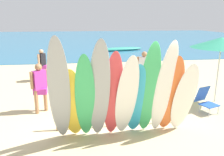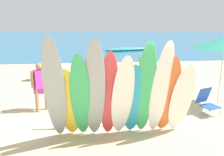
# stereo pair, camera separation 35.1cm
# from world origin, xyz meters

# --- Properties ---
(ground) EXTENTS (60.00, 60.00, 0.00)m
(ground) POSITION_xyz_m (0.00, 14.00, 0.00)
(ground) COLOR #D3BC8C
(ocean_water) EXTENTS (60.00, 40.00, 0.02)m
(ocean_water) POSITION_xyz_m (0.00, 29.70, 0.01)
(ocean_water) COLOR teal
(ocean_water) RESTS_ON ground
(surfboard_rack) EXTENTS (3.53, 0.07, 0.74)m
(surfboard_rack) POSITION_xyz_m (0.00, 0.00, 0.59)
(surfboard_rack) COLOR brown
(surfboard_rack) RESTS_ON ground
(surfboard_grey_0) EXTENTS (0.52, 1.18, 2.68)m
(surfboard_grey_0) POSITION_xyz_m (-1.52, -0.85, 1.34)
(surfboard_grey_0) COLOR #999EA3
(surfboard_grey_0) RESTS_ON ground
(surfboard_yellow_1) EXTENTS (0.62, 0.87, 1.94)m
(surfboard_yellow_1) POSITION_xyz_m (-1.25, -0.64, 0.97)
(surfboard_yellow_1) COLOR yellow
(surfboard_yellow_1) RESTS_ON ground
(surfboard_green_2) EXTENTS (0.50, 1.06, 2.30)m
(surfboard_green_2) POSITION_xyz_m (-0.95, -0.77, 1.15)
(surfboard_green_2) COLOR #38B266
(surfboard_green_2) RESTS_ON ground
(surfboard_grey_3) EXTENTS (0.53, 1.08, 2.61)m
(surfboard_grey_3) POSITION_xyz_m (-0.63, -0.82, 1.30)
(surfboard_grey_3) COLOR #999EA3
(surfboard_grey_3) RESTS_ON ground
(surfboard_red_4) EXTENTS (0.49, 0.81, 2.31)m
(surfboard_red_4) POSITION_xyz_m (-0.28, -0.68, 1.16)
(surfboard_red_4) COLOR #D13D42
(surfboard_red_4) RESTS_ON ground
(surfboard_white_5) EXTENTS (0.61, 0.94, 2.22)m
(surfboard_white_5) POSITION_xyz_m (0.05, -0.72, 1.11)
(surfboard_white_5) COLOR white
(surfboard_white_5) RESTS_ON ground
(surfboard_teal_6) EXTENTS (0.57, 0.79, 1.99)m
(surfboard_teal_6) POSITION_xyz_m (0.32, -0.60, 0.99)
(surfboard_teal_6) COLOR #289EC6
(surfboard_teal_6) RESTS_ON ground
(surfboard_green_7) EXTENTS (0.55, 0.96, 2.52)m
(surfboard_green_7) POSITION_xyz_m (0.60, -0.69, 1.26)
(surfboard_green_7) COLOR #38B266
(surfboard_green_7) RESTS_ON ground
(surfboard_white_8) EXTENTS (0.51, 0.95, 2.54)m
(surfboard_white_8) POSITION_xyz_m (0.97, -0.73, 1.27)
(surfboard_white_8) COLOR white
(surfboard_white_8) RESTS_ON ground
(surfboard_orange_9) EXTENTS (0.63, 0.88, 2.17)m
(surfboard_orange_9) POSITION_xyz_m (1.19, -0.64, 1.09)
(surfboard_orange_9) COLOR orange
(surfboard_orange_9) RESTS_ON ground
(surfboard_white_10) EXTENTS (0.59, 0.89, 1.99)m
(surfboard_white_10) POSITION_xyz_m (1.53, -0.71, 1.00)
(surfboard_white_10) COLOR white
(surfboard_white_10) RESTS_ON ground
(beachgoer_strolling) EXTENTS (0.59, 0.36, 1.67)m
(beachgoer_strolling) POSITION_xyz_m (1.60, 3.16, 0.96)
(beachgoer_strolling) COLOR #9E704C
(beachgoer_strolling) RESTS_ON ground
(beachgoer_near_rack) EXTENTS (0.40, 0.54, 1.55)m
(beachgoer_near_rack) POSITION_xyz_m (-2.81, 5.36, 0.90)
(beachgoer_near_rack) COLOR tan
(beachgoer_near_rack) RESTS_ON ground
(beachgoer_midbeach) EXTENTS (0.50, 0.41, 1.61)m
(beachgoer_midbeach) POSITION_xyz_m (-2.32, 1.40, 0.93)
(beachgoer_midbeach) COLOR #9E704C
(beachgoer_midbeach) RESTS_ON ground
(beach_chair_red) EXTENTS (0.69, 0.77, 0.84)m
(beach_chair_red) POSITION_xyz_m (2.95, 0.63, 0.43)
(beach_chair_red) COLOR #B7B7BC
(beach_chair_red) RESTS_ON ground
(beach_umbrella) EXTENTS (2.07, 2.07, 2.35)m
(beach_umbrella) POSITION_xyz_m (3.82, 1.44, 2.16)
(beach_umbrella) COLOR silver
(beach_umbrella) RESTS_ON ground
(distant_boat) EXTENTS (4.53, 1.73, 0.36)m
(distant_boat) POSITION_xyz_m (2.87, 15.40, 0.16)
(distant_boat) COLOR teal
(distant_boat) RESTS_ON ground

